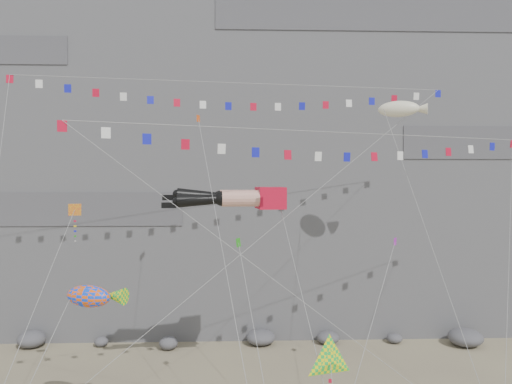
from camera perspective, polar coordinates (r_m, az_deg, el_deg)
cliff at (r=59.69m, az=-0.13°, el=11.45°), size 80.00×28.00×50.00m
talus_boulders at (r=46.01m, az=0.54°, el=-16.32°), size 60.00×3.00×1.20m
legs_kite at (r=32.33m, az=-2.16°, el=-0.70°), size 10.05×13.99×18.65m
flag_banner_upper at (r=36.48m, az=-1.77°, el=12.31°), size 30.51×14.58×28.11m
flag_banner_lower at (r=30.36m, az=8.80°, el=6.75°), size 28.19×11.12×20.12m
harlequin_kite at (r=32.47m, az=-20.06°, el=-2.06°), size 3.38×9.71×15.75m
fish_windsock at (r=29.77m, az=-18.61°, el=-11.24°), size 5.51×7.31×10.70m
delta_kite at (r=26.10m, az=8.50°, el=-18.61°), size 2.66×6.86×8.40m
blimp_windsock at (r=38.22m, az=15.99°, el=9.05°), size 4.42×12.32×22.67m
small_kite_a at (r=34.28m, az=-6.45°, el=7.45°), size 4.75×14.89×24.00m
small_kite_b at (r=34.11m, az=15.51°, el=-5.87°), size 7.25×11.02×16.19m
small_kite_c at (r=29.58m, az=-1.96°, el=-6.16°), size 2.77×9.45×14.16m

